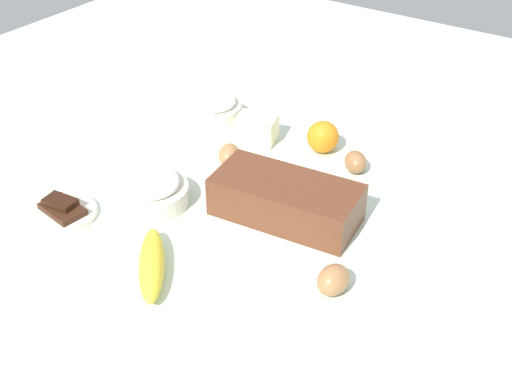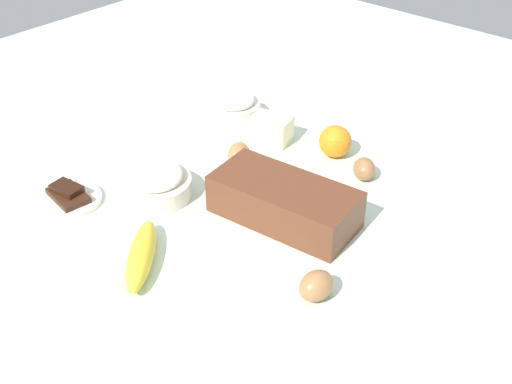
% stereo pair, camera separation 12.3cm
% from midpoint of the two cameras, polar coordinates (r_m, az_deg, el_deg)
% --- Properties ---
extents(ground_plane, '(2.40, 2.40, 0.02)m').
position_cam_midpoint_polar(ground_plane, '(1.26, 2.80, -1.96)').
color(ground_plane, silver).
extents(loaf_pan, '(0.29, 0.16, 0.08)m').
position_cam_midpoint_polar(loaf_pan, '(1.20, 5.49, -0.93)').
color(loaf_pan, brown).
rests_on(loaf_pan, ground_plane).
extents(flour_bowl, '(0.13, 0.13, 0.07)m').
position_cam_midpoint_polar(flour_bowl, '(1.55, 0.20, 7.72)').
color(flour_bowl, silver).
rests_on(flour_bowl, ground_plane).
extents(sugar_bowl, '(0.14, 0.14, 0.07)m').
position_cam_midpoint_polar(sugar_bowl, '(1.28, -6.34, 0.75)').
color(sugar_bowl, silver).
rests_on(sugar_bowl, ground_plane).
extents(banana, '(0.16, 0.17, 0.04)m').
position_cam_midpoint_polar(banana, '(1.12, -7.26, -5.81)').
color(banana, yellow).
rests_on(banana, ground_plane).
extents(orange_fruit, '(0.07, 0.07, 0.07)m').
position_cam_midpoint_polar(orange_fruit, '(1.42, 9.71, 4.44)').
color(orange_fruit, orange).
rests_on(orange_fruit, ground_plane).
extents(butter_block, '(0.10, 0.08, 0.06)m').
position_cam_midpoint_polar(butter_block, '(1.46, 3.78, 5.63)').
color(butter_block, '#F4EDB2').
rests_on(butter_block, ground_plane).
extents(egg_near_butter, '(0.07, 0.07, 0.05)m').
position_cam_midpoint_polar(egg_near_butter, '(1.36, 12.34, 1.97)').
color(egg_near_butter, '#9B683F').
rests_on(egg_near_butter, ground_plane).
extents(egg_beside_bowl, '(0.07, 0.08, 0.05)m').
position_cam_midpoint_polar(egg_beside_bowl, '(1.38, 0.96, 3.43)').
color(egg_beside_bowl, '#B27849').
rests_on(egg_beside_bowl, ground_plane).
extents(egg_loose, '(0.06, 0.07, 0.05)m').
position_cam_midpoint_polar(egg_loose, '(1.06, 8.84, -8.51)').
color(egg_loose, '#A46E43').
rests_on(egg_loose, ground_plane).
extents(chocolate_plate, '(0.13, 0.13, 0.03)m').
position_cam_midpoint_polar(chocolate_plate, '(1.30, -14.04, -0.58)').
color(chocolate_plate, silver).
rests_on(chocolate_plate, ground_plane).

